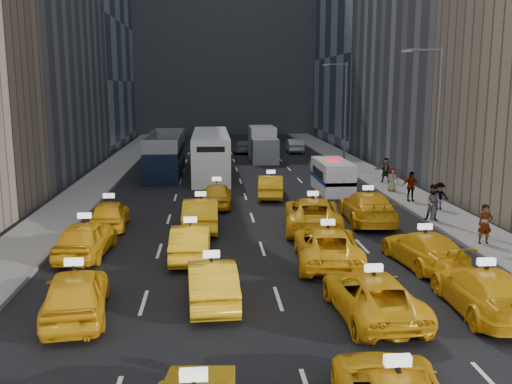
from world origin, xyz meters
TOP-DOWN VIEW (x-y plane):
  - ground at (0.00, 0.00)m, footprint 160.00×160.00m
  - sidewalk_west at (-10.50, 25.00)m, footprint 3.00×90.00m
  - sidewalk_east at (10.50, 25.00)m, footprint 3.00×90.00m
  - curb_west at (-9.05, 25.00)m, footprint 0.15×90.00m
  - curb_east at (9.05, 25.00)m, footprint 0.15×90.00m
  - streetlight_near at (9.18, 12.00)m, footprint 2.15×0.22m
  - streetlight_far at (9.18, 32.00)m, footprint 2.15×0.22m
  - taxi_4 at (-6.42, 0.92)m, footprint 2.46×4.85m
  - taxi_5 at (-2.23, 1.81)m, footprint 1.78×4.49m
  - taxi_6 at (2.73, 0.25)m, footprint 2.52×5.03m
  - taxi_7 at (6.33, 0.29)m, footprint 2.23×5.10m
  - taxi_8 at (-7.48, 7.42)m, footprint 2.17×4.67m
  - taxi_9 at (-3.08, 6.76)m, footprint 1.61×4.42m
  - taxi_10 at (2.43, 5.69)m, footprint 3.00×5.58m
  - taxi_11 at (6.19, 5.07)m, footprint 2.52×4.99m
  - taxi_12 at (-7.29, 12.17)m, footprint 1.94×4.38m
  - taxi_13 at (-2.73, 11.61)m, footprint 1.75×4.86m
  - taxi_14 at (2.81, 11.18)m, footprint 3.38×6.09m
  - taxi_15 at (5.93, 12.37)m, footprint 2.64×5.79m
  - taxi_16 at (-1.87, 16.87)m, footprint 1.98×4.41m
  - taxi_17 at (1.61, 19.56)m, footprint 2.00×4.51m
  - nypd_van at (5.97, 21.24)m, footprint 2.26×5.35m
  - double_decker at (-5.78, 29.69)m, footprint 3.13×11.34m
  - city_bus at (-2.19, 29.11)m, footprint 3.05×13.20m
  - box_truck at (2.77, 37.69)m, footprint 3.28×7.20m
  - misc_car_0 at (7.11, 28.34)m, footprint 2.27×4.90m
  - misc_car_1 at (-6.23, 38.13)m, footprint 2.86×5.46m
  - misc_car_2 at (1.26, 44.28)m, footprint 2.26×4.74m
  - misc_car_3 at (-1.47, 42.30)m, footprint 1.88×4.56m
  - misc_car_4 at (6.74, 44.01)m, footprint 1.67×4.54m
  - pedestrian_0 at (9.88, 7.49)m, footprint 0.66×0.44m
  - pedestrian_1 at (9.30, 11.91)m, footprint 1.06×0.83m
  - pedestrian_2 at (10.68, 14.50)m, footprint 1.01×0.44m
  - pedestrian_3 at (9.85, 16.94)m, footprint 1.07×0.49m
  - pedestrian_4 at (9.81, 20.34)m, footprint 0.79×0.45m
  - pedestrian_5 at (10.47, 23.90)m, footprint 1.71×0.93m

SIDE VIEW (x-z plane):
  - ground at x=0.00m, z-range 0.00..0.00m
  - sidewalk_west at x=-10.50m, z-range 0.00..0.15m
  - sidewalk_east at x=10.50m, z-range 0.00..0.15m
  - curb_west at x=-9.05m, z-range 0.00..0.18m
  - curb_east at x=9.05m, z-range 0.00..0.18m
  - misc_car_2 at x=1.26m, z-range 0.00..1.33m
  - taxi_6 at x=2.73m, z-range 0.00..1.37m
  - taxi_11 at x=6.19m, z-range 0.00..1.39m
  - taxi_17 at x=1.61m, z-range 0.00..1.44m
  - taxi_9 at x=-3.08m, z-range 0.00..1.45m
  - taxi_5 at x=-2.23m, z-range 0.00..1.45m
  - taxi_7 at x=6.33m, z-range 0.00..1.46m
  - taxi_12 at x=-7.29m, z-range 0.00..1.47m
  - misc_car_1 at x=-6.23m, z-range 0.00..1.47m
  - taxi_16 at x=-1.87m, z-range 0.00..1.47m
  - misc_car_4 at x=6.74m, z-range 0.00..1.49m
  - taxi_10 at x=2.43m, z-range 0.00..1.49m
  - misc_car_3 at x=-1.47m, z-range 0.00..1.55m
  - taxi_8 at x=-7.48m, z-range 0.00..1.55m
  - misc_car_0 at x=7.11m, z-range 0.00..1.55m
  - taxi_4 at x=-6.42m, z-range 0.00..1.58m
  - taxi_13 at x=-2.73m, z-range 0.00..1.60m
  - taxi_14 at x=2.81m, z-range 0.00..1.61m
  - taxi_15 at x=5.93m, z-range 0.00..1.64m
  - pedestrian_2 at x=10.68m, z-range 0.15..1.70m
  - pedestrian_4 at x=9.81m, z-range 0.15..1.74m
  - nypd_van at x=5.97m, z-range -0.11..2.15m
  - pedestrian_5 at x=10.47m, z-range 0.15..1.92m
  - pedestrian_0 at x=9.88m, z-range 0.15..1.93m
  - pedestrian_3 at x=9.85m, z-range 0.15..1.97m
  - pedestrian_1 at x=9.30m, z-range 0.15..2.08m
  - box_truck at x=2.77m, z-range -0.03..3.15m
  - double_decker at x=-5.78m, z-range -0.02..3.25m
  - city_bus at x=-2.19m, z-range -0.01..3.38m
  - streetlight_near at x=9.18m, z-range 0.42..9.42m
  - streetlight_far at x=9.18m, z-range 0.42..9.42m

